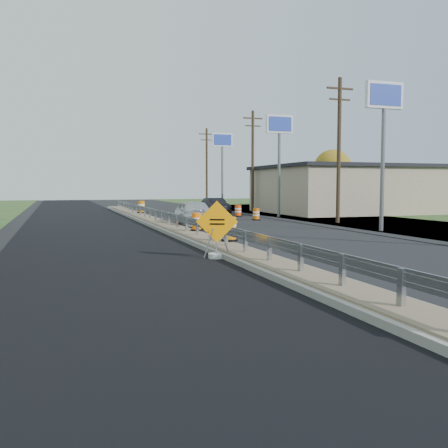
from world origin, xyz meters
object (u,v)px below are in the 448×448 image
object	(u,v)px
barrel_median_near	(230,230)
barrel_median_far	(141,207)
car_dark_mid	(215,206)
caution_sign	(217,244)
barrel_shoulder_mid	(238,211)
barrel_median_mid	(197,222)
car_silver	(195,213)
barrel_shoulder_near	(256,214)

from	to	relation	value
barrel_median_near	barrel_median_far	bearing A→B (deg)	90.00
car_dark_mid	caution_sign	bearing A→B (deg)	-109.28
barrel_median_far	barrel_shoulder_mid	xyz separation A→B (m)	(7.14, -3.36, -0.26)
barrel_median_near	barrel_median_far	xyz separation A→B (m)	(0.00, 21.75, 0.01)
barrel_median_near	barrel_median_far	distance (m)	21.75
caution_sign	car_dark_mid	size ratio (longest dim) A/B	0.46
barrel_median_mid	car_dark_mid	world-z (taller)	car_dark_mid
barrel_median_far	car_dark_mid	bearing A→B (deg)	4.12
barrel_median_near	barrel_median_mid	xyz separation A→B (m)	(0.00, 4.93, -0.05)
caution_sign	car_dark_mid	world-z (taller)	caution_sign
barrel_median_mid	car_silver	bearing A→B (deg)	75.68
caution_sign	barrel_shoulder_mid	xyz separation A→B (m)	(8.59, 21.26, -0.05)
car_dark_mid	barrel_shoulder_near	bearing A→B (deg)	-88.37
barrel_median_mid	barrel_median_far	bearing A→B (deg)	90.00
barrel_median_near	barrel_shoulder_mid	size ratio (longest dim) A/B	1.05
barrel_median_far	barrel_shoulder_near	distance (m)	10.33
car_silver	car_dark_mid	distance (m)	13.43
barrel_median_mid	barrel_median_far	world-z (taller)	barrel_median_far
caution_sign	car_silver	xyz separation A→B (m)	(2.70, 12.70, 0.31)
car_silver	car_dark_mid	bearing A→B (deg)	70.59
barrel_shoulder_mid	car_dark_mid	size ratio (longest dim) A/B	0.22
barrel_median_far	barrel_shoulder_near	size ratio (longest dim) A/B	1.17
barrel_median_mid	barrel_shoulder_mid	world-z (taller)	barrel_median_mid
barrel_median_near	barrel_shoulder_near	world-z (taller)	barrel_median_near
car_dark_mid	barrel_median_mid	bearing A→B (deg)	-112.26
barrel_median_near	barrel_median_far	world-z (taller)	barrel_median_far
barrel_median_far	car_dark_mid	distance (m)	6.47
barrel_median_mid	barrel_shoulder_near	size ratio (longest dim) A/B	1.03
barrel_median_far	barrel_median_mid	bearing A→B (deg)	-90.00
barrel_median_near	car_silver	bearing A→B (deg)	82.75
caution_sign	barrel_shoulder_near	bearing A→B (deg)	85.91
caution_sign	car_silver	world-z (taller)	caution_sign
barrel_median_far	car_silver	bearing A→B (deg)	-84.01
barrel_shoulder_mid	car_silver	distance (m)	10.40
barrel_median_far	barrel_shoulder_near	world-z (taller)	barrel_median_far
barrel_median_mid	barrel_shoulder_near	xyz separation A→B (m)	(6.93, 9.17, -0.24)
barrel_shoulder_near	car_dark_mid	distance (m)	8.13
barrel_shoulder_near	barrel_shoulder_mid	distance (m)	4.30
caution_sign	barrel_shoulder_mid	bearing A→B (deg)	90.20
barrel_median_near	car_dark_mid	bearing A→B (deg)	73.81
caution_sign	barrel_median_mid	bearing A→B (deg)	101.67
barrel_median_mid	barrel_shoulder_near	distance (m)	11.50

